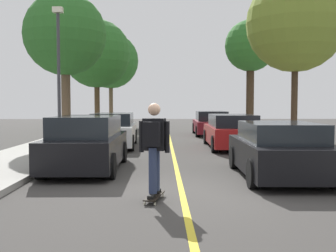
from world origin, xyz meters
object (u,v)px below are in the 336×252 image
(street_tree_right_nearest, at_px, (296,23))
(street_tree_left_far, at_px, (111,61))
(street_tree_left_nearest, at_px, (65,35))
(street_tree_left_near, at_px, (97,54))
(parked_car_left_nearest, at_px, (87,143))
(skateboarder, at_px, (154,143))
(parked_car_right_nearest, at_px, (279,150))
(streetlamp, at_px, (59,68))
(skateboard, at_px, (154,196))
(parked_car_right_near, at_px, (231,131))
(street_tree_right_near, at_px, (251,47))
(parked_car_right_far, at_px, (211,124))
(parked_car_left_near, at_px, (113,130))

(street_tree_right_nearest, bearing_deg, street_tree_left_far, 117.23)
(street_tree_left_nearest, bearing_deg, street_tree_left_near, 90.00)
(parked_car_left_nearest, xyz_separation_m, skateboarder, (1.89, -3.53, 0.35))
(skateboarder, bearing_deg, parked_car_right_nearest, 37.79)
(streetlamp, height_order, skateboard, streetlamp)
(skateboarder, bearing_deg, parked_car_right_near, 71.39)
(parked_car_right_near, distance_m, streetlamp, 7.23)
(parked_car_right_nearest, relative_size, skateboard, 4.72)
(parked_car_right_nearest, bearing_deg, street_tree_left_far, 106.90)
(street_tree_left_far, height_order, street_tree_right_near, street_tree_left_far)
(skateboarder, bearing_deg, street_tree_left_nearest, 111.71)
(parked_car_right_near, bearing_deg, parked_car_right_far, 90.00)
(parked_car_left_near, bearing_deg, skateboard, -78.43)
(street_tree_right_near, distance_m, skateboard, 16.74)
(street_tree_left_nearest, bearing_deg, parked_car_left_near, -20.69)
(parked_car_right_far, xyz_separation_m, street_tree_left_far, (-7.03, 9.78, 4.66))
(street_tree_left_near, relative_size, skateboarder, 4.13)
(parked_car_left_nearest, relative_size, streetlamp, 0.81)
(street_tree_left_far, height_order, streetlamp, street_tree_left_far)
(parked_car_left_near, relative_size, streetlamp, 0.86)
(street_tree_left_nearest, relative_size, streetlamp, 1.24)
(parked_car_right_near, xyz_separation_m, street_tree_left_near, (-7.03, 9.55, 4.33))
(parked_car_right_far, bearing_deg, street_tree_left_far, 125.72)
(parked_car_right_near, xyz_separation_m, streetlamp, (-6.64, -1.45, 2.45))
(parked_car_right_far, relative_size, street_tree_left_far, 0.57)
(parked_car_left_nearest, distance_m, skateboard, 4.03)
(parked_car_right_far, xyz_separation_m, skateboarder, (-3.00, -15.68, 0.41))
(parked_car_right_far, xyz_separation_m, streetlamp, (-6.64, -8.23, 2.46))
(parked_car_right_far, height_order, streetlamp, streetlamp)
(street_tree_left_nearest, distance_m, street_tree_right_near, 10.48)
(street_tree_left_nearest, distance_m, streetlamp, 3.16)
(street_tree_right_nearest, relative_size, streetlamp, 1.26)
(parked_car_right_nearest, height_order, street_tree_left_near, street_tree_left_near)
(parked_car_left_nearest, relative_size, parked_car_right_nearest, 1.02)
(street_tree_left_near, bearing_deg, parked_car_right_nearest, -66.45)
(street_tree_left_nearest, xyz_separation_m, street_tree_right_near, (9.17, 5.06, 0.22))
(street_tree_left_far, xyz_separation_m, skateboarder, (4.03, -25.47, -4.25))
(parked_car_right_near, distance_m, street_tree_left_nearest, 8.23)
(parked_car_left_nearest, bearing_deg, street_tree_right_nearest, 30.28)
(street_tree_right_nearest, bearing_deg, skateboarder, -123.93)
(parked_car_right_nearest, xyz_separation_m, street_tree_right_near, (2.14, 12.87, 4.32))
(street_tree_left_nearest, relative_size, street_tree_right_nearest, 0.99)
(street_tree_left_near, relative_size, street_tree_left_far, 0.95)
(parked_car_left_near, height_order, street_tree_left_far, street_tree_left_far)
(street_tree_right_nearest, bearing_deg, parked_car_right_nearest, -111.95)
(parked_car_right_near, xyz_separation_m, street_tree_left_far, (-7.03, 16.56, 4.64))
(parked_car_left_near, height_order, street_tree_left_near, street_tree_left_near)
(parked_car_left_near, height_order, skateboarder, skateboarder)
(skateboarder, bearing_deg, parked_car_left_nearest, 118.17)
(street_tree_right_nearest, bearing_deg, parked_car_left_near, 166.55)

